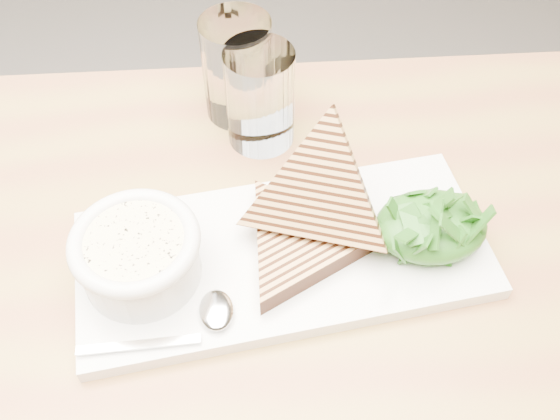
{
  "coord_description": "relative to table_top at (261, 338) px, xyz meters",
  "views": [
    {
      "loc": [
        0.16,
        -0.47,
        1.24
      ],
      "look_at": [
        0.22,
        -0.12,
        0.79
      ],
      "focal_mm": 40.0,
      "sensor_mm": 36.0,
      "label": 1
    }
  ],
  "objects": [
    {
      "name": "spoon_bowl",
      "position": [
        -0.04,
        0.01,
        0.04
      ],
      "size": [
        0.03,
        0.04,
        0.01
      ],
      "primitive_type": "ellipsoid",
      "rotation": [
        0.0,
        0.0,
        -0.04
      ],
      "color": "silver",
      "rests_on": "platter"
    },
    {
      "name": "bowl_rim",
      "position": [
        -0.1,
        0.06,
        0.08
      ],
      "size": [
        0.11,
        0.11,
        0.01
      ],
      "primitive_type": "torus",
      "color": "white",
      "rests_on": "soup_bowl"
    },
    {
      "name": "soup",
      "position": [
        -0.1,
        0.06,
        0.08
      ],
      "size": [
        0.09,
        0.09,
        0.01
      ],
      "primitive_type": "cylinder",
      "color": "#FEE8B4",
      "rests_on": "soup_bowl"
    },
    {
      "name": "arugula_pile",
      "position": [
        0.17,
        0.06,
        0.06
      ],
      "size": [
        0.11,
        0.1,
        0.05
      ],
      "primitive_type": null,
      "color": "#316F1B",
      "rests_on": "platter"
    },
    {
      "name": "spoon_handle",
      "position": [
        -0.1,
        -0.01,
        0.04
      ],
      "size": [
        0.1,
        0.01,
        0.0
      ],
      "primitive_type": "cube",
      "rotation": [
        0.0,
        0.0,
        -0.04
      ],
      "color": "silver",
      "rests_on": "platter"
    },
    {
      "name": "salad_base",
      "position": [
        0.17,
        0.06,
        0.06
      ],
      "size": [
        0.1,
        0.08,
        0.04
      ],
      "primitive_type": "ellipsoid",
      "color": "#174815",
      "rests_on": "platter"
    },
    {
      "name": "table_top",
      "position": [
        0.0,
        0.0,
        0.0
      ],
      "size": [
        1.15,
        0.82,
        0.04
      ],
      "primitive_type": "cube",
      "rotation": [
        0.0,
        0.0,
        -0.08
      ],
      "color": "olive",
      "rests_on": "ground"
    },
    {
      "name": "soup_bowl",
      "position": [
        -0.1,
        0.06,
        0.06
      ],
      "size": [
        0.11,
        0.11,
        0.04
      ],
      "primitive_type": "cylinder",
      "color": "white",
      "rests_on": "platter"
    },
    {
      "name": "sandwich_lean",
      "position": [
        0.07,
        0.09,
        0.09
      ],
      "size": [
        0.21,
        0.22,
        0.18
      ],
      "primitive_type": null,
      "rotation": [
        0.9,
        0.0,
        -0.39
      ],
      "color": "tan",
      "rests_on": "sandwich_flat"
    },
    {
      "name": "sandwich_flat",
      "position": [
        0.05,
        0.07,
        0.05
      ],
      "size": [
        0.21,
        0.21,
        0.02
      ],
      "primitive_type": null,
      "rotation": [
        0.0,
        0.0,
        0.43
      ],
      "color": "tan",
      "rests_on": "platter"
    },
    {
      "name": "glass_far",
      "position": [
        0.01,
        0.28,
        0.08
      ],
      "size": [
        0.08,
        0.08,
        0.12
      ],
      "primitive_type": "cylinder",
      "color": "white",
      "rests_on": "table_top"
    },
    {
      "name": "glass_near",
      "position": [
        0.03,
        0.24,
        0.08
      ],
      "size": [
        0.07,
        0.07,
        0.11
      ],
      "primitive_type": "cylinder",
      "color": "white",
      "rests_on": "table_top"
    },
    {
      "name": "table_leg_br",
      "position": [
        0.5,
        0.32,
        -0.37
      ],
      "size": [
        0.06,
        0.06,
        0.7
      ],
      "primitive_type": "cylinder",
      "color": "olive",
      "rests_on": "ground"
    },
    {
      "name": "platter",
      "position": [
        0.03,
        0.07,
        0.03
      ],
      "size": [
        0.39,
        0.19,
        0.02
      ],
      "primitive_type": "cube",
      "rotation": [
        0.0,
        0.0,
        0.06
      ],
      "color": "white",
      "rests_on": "table_top"
    }
  ]
}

